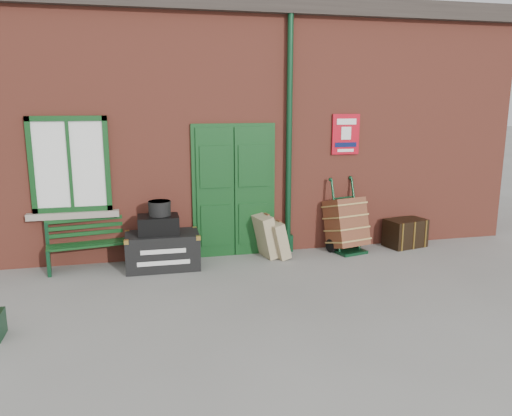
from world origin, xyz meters
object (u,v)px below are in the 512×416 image
object	(u,v)px
dark_trunk	(405,233)
houdini_trunk	(163,251)
bench	(91,242)
porter_trolley	(346,224)

from	to	relation	value
dark_trunk	houdini_trunk	bearing A→B (deg)	170.14
houdini_trunk	dark_trunk	xyz separation A→B (m)	(4.40, 0.23, -0.03)
bench	houdini_trunk	bearing A→B (deg)	-23.08
bench	porter_trolley	size ratio (longest dim) A/B	1.09
houdini_trunk	porter_trolley	distance (m)	3.23
bench	dark_trunk	distance (m)	5.50
bench	porter_trolley	bearing A→B (deg)	-9.40
dark_trunk	porter_trolley	bearing A→B (deg)	168.29
porter_trolley	dark_trunk	world-z (taller)	porter_trolley
bench	houdini_trunk	xyz separation A→B (m)	(1.10, -0.29, -0.13)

